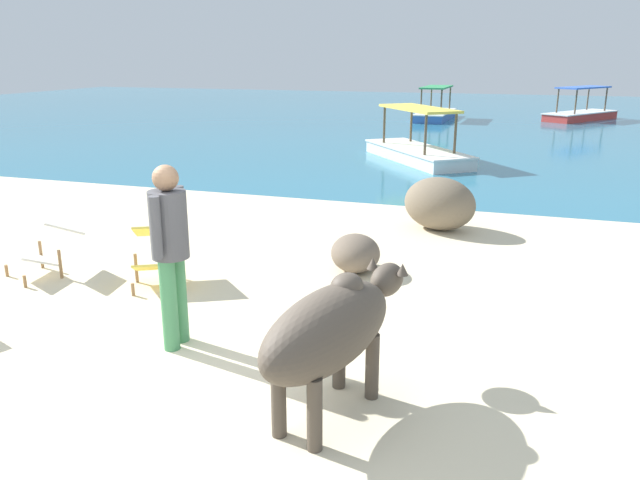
# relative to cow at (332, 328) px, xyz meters

# --- Properties ---
(sand_beach) EXTENTS (18.00, 14.00, 0.04)m
(sand_beach) POSITION_rel_cow_xyz_m (-1.28, -0.50, -0.68)
(sand_beach) COLOR beige
(sand_beach) RESTS_ON ground
(water_surface) EXTENTS (60.00, 36.00, 0.03)m
(water_surface) POSITION_rel_cow_xyz_m (-1.28, 21.50, -0.70)
(water_surface) COLOR teal
(water_surface) RESTS_ON ground
(cow) EXTENTS (0.88, 1.80, 1.01)m
(cow) POSITION_rel_cow_xyz_m (0.00, 0.00, 0.00)
(cow) COLOR #4C4238
(cow) RESTS_ON sand_beach
(deck_chair_near) EXTENTS (0.81, 0.92, 0.68)m
(deck_chair_near) POSITION_rel_cow_xyz_m (-4.05, 1.79, -0.28)
(deck_chair_near) COLOR olive
(deck_chair_near) RESTS_ON sand_beach
(deck_chair_far) EXTENTS (0.83, 0.93, 0.68)m
(deck_chair_far) POSITION_rel_cow_xyz_m (-2.63, 1.95, -0.28)
(deck_chair_far) COLOR olive
(deck_chair_far) RESTS_ON sand_beach
(person_standing) EXTENTS (0.32, 0.51, 1.62)m
(person_standing) POSITION_rel_cow_xyz_m (-1.64, 0.62, 0.28)
(person_standing) COLOR #428956
(person_standing) RESTS_ON sand_beach
(shore_rock_large) EXTENTS (0.78, 0.88, 0.44)m
(shore_rock_large) POSITION_rel_cow_xyz_m (-0.63, 3.03, -0.44)
(shore_rock_large) COLOR #6B5B4C
(shore_rock_large) RESTS_ON sand_beach
(shore_rock_medium) EXTENTS (1.32, 1.17, 0.77)m
(shore_rock_medium) POSITION_rel_cow_xyz_m (0.06, 5.21, -0.28)
(shore_rock_medium) COLOR #756651
(shore_rock_medium) RESTS_ON sand_beach
(boat_white) EXTENTS (3.16, 3.61, 1.29)m
(boat_white) POSITION_rel_cow_xyz_m (-1.32, 11.43, -0.41)
(boat_white) COLOR white
(boat_white) RESTS_ON water_surface
(boat_blue) EXTENTS (1.27, 3.71, 1.29)m
(boat_blue) POSITION_rel_cow_xyz_m (-2.32, 21.68, -0.41)
(boat_blue) COLOR #3866B7
(boat_blue) RESTS_ON water_surface
(boat_red) EXTENTS (3.03, 3.68, 1.29)m
(boat_red) POSITION_rel_cow_xyz_m (3.18, 23.26, -0.41)
(boat_red) COLOR #C63833
(boat_red) RESTS_ON water_surface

